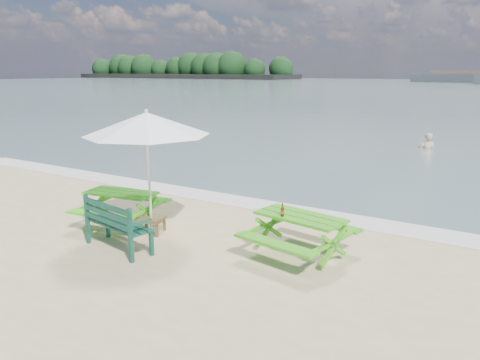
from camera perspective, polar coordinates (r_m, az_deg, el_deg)
The scene contains 9 objects.
foam_strip at distance 11.46m, azimuth 1.68°, elevation -2.91°, with size 22.00×0.90×0.01m, color silver.
island_headland at distance 185.33m, azimuth -7.00°, elevation 13.23°, with size 90.00×22.00×7.60m.
picnic_table_left at distance 10.21m, azimuth -14.24°, elevation -3.41°, with size 1.73×1.87×0.71m.
picnic_table_right at distance 8.32m, azimuth 7.28°, elevation -6.83°, with size 1.82×1.96×0.74m.
park_bench at distance 8.86m, azimuth -14.55°, elevation -6.42°, with size 1.55×0.76×0.91m.
side_table at distance 9.59m, azimuth -10.75°, elevation -5.41°, with size 0.62×0.62×0.32m.
patio_umbrella at distance 9.15m, azimuth -11.30°, elevation 6.72°, with size 3.11×3.11×2.42m.
beer_bottle at distance 8.10m, azimuth 5.18°, elevation -3.87°, with size 0.06×0.06×0.24m.
swimmer at distance 21.13m, azimuth 21.81°, elevation 2.96°, with size 0.76×0.63×1.77m.
Camera 1 is at (5.50, -4.93, 3.21)m, focal length 35.00 mm.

